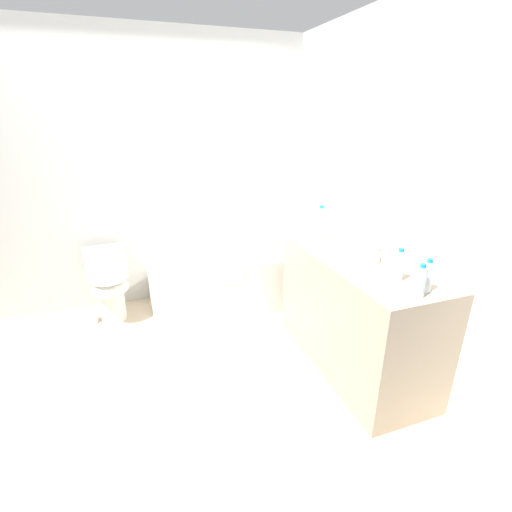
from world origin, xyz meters
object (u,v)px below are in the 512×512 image
object	(u,v)px
toilet	(109,284)
drinking_glass_2	(342,243)
bathtub	(232,276)
sink_faucet	(379,252)
water_bottle_1	(399,266)
water_bottle_3	(420,282)
toilet_paper_roll	(91,317)
water_bottle_0	(427,276)
sink_basin	(357,256)
soap_dish	(406,287)
drinking_glass_3	(324,232)
drinking_glass_1	(393,267)
drinking_glass_0	(334,236)
bath_mat	(238,333)

from	to	relation	value
toilet	drinking_glass_2	distance (m)	2.18
bathtub	sink_faucet	world-z (taller)	bathtub
water_bottle_1	toilet	bearing A→B (deg)	135.45
water_bottle_3	toilet_paper_roll	xyz separation A→B (m)	(-1.94, 1.94, -0.93)
water_bottle_3	drinking_glass_2	bearing A→B (deg)	89.18
water_bottle_0	water_bottle_1	bearing A→B (deg)	106.40
water_bottle_3	toilet_paper_roll	distance (m)	2.90
sink_basin	sink_faucet	bearing A→B (deg)	-0.00
sink_faucet	soap_dish	distance (m)	0.53
toilet	drinking_glass_3	distance (m)	2.05
soap_dish	drinking_glass_1	bearing A→B (deg)	73.58
bathtub	drinking_glass_3	size ratio (longest dim) A/B	17.78
drinking_glass_1	toilet	bearing A→B (deg)	137.22
drinking_glass_1	water_bottle_0	bearing A→B (deg)	-84.54
sink_faucet	drinking_glass_0	size ratio (longest dim) A/B	1.56
sink_basin	drinking_glass_1	world-z (taller)	drinking_glass_1
bath_mat	drinking_glass_3	bearing A→B (deg)	-13.92
bathtub	drinking_glass_1	world-z (taller)	bathtub
drinking_glass_2	drinking_glass_3	bearing A→B (deg)	87.29
drinking_glass_3	water_bottle_1	bearing A→B (deg)	-89.39
drinking_glass_3	drinking_glass_1	bearing A→B (deg)	-87.38
sink_basin	water_bottle_3	distance (m)	0.61
water_bottle_1	bath_mat	size ratio (longest dim) A/B	0.39
water_bottle_1	soap_dish	size ratio (longest dim) A/B	2.35
sink_faucet	bath_mat	world-z (taller)	sink_faucet
sink_basin	drinking_glass_3	distance (m)	0.51
water_bottle_0	water_bottle_3	size ratio (longest dim) A/B	1.01
water_bottle_1	drinking_glass_0	bearing A→B (deg)	88.88
toilet	water_bottle_3	xyz separation A→B (m)	(1.74, -1.97, 0.63)
water_bottle_1	bath_mat	world-z (taller)	water_bottle_1
drinking_glass_3	bath_mat	bearing A→B (deg)	166.08
water_bottle_3	drinking_glass_3	xyz separation A→B (m)	(0.03, 1.11, -0.05)
toilet	water_bottle_0	size ratio (longest dim) A/B	3.41
water_bottle_1	drinking_glass_2	size ratio (longest dim) A/B	2.20
water_bottle_3	sink_basin	bearing A→B (deg)	89.72
drinking_glass_3	toilet	bearing A→B (deg)	154.07
sink_faucet	drinking_glass_1	world-z (taller)	drinking_glass_1
sink_basin	toilet	bearing A→B (deg)	141.99
bathtub	drinking_glass_2	xyz separation A→B (m)	(0.58, -1.08, 0.65)
drinking_glass_3	drinking_glass_2	bearing A→B (deg)	-92.71
drinking_glass_3	soap_dish	world-z (taller)	drinking_glass_3
toilet	bath_mat	size ratio (longest dim) A/B	1.28
soap_dish	toilet_paper_roll	xyz separation A→B (m)	(-1.95, 1.84, -0.85)
sink_faucet	drinking_glass_3	size ratio (longest dim) A/B	1.65
sink_faucet	bath_mat	size ratio (longest dim) A/B	0.28
water_bottle_3	water_bottle_1	bearing A→B (deg)	80.90
bathtub	water_bottle_1	world-z (taller)	bathtub
water_bottle_0	drinking_glass_3	world-z (taller)	water_bottle_0
drinking_glass_0	water_bottle_1	bearing A→B (deg)	-91.12
drinking_glass_1	drinking_glass_2	bearing A→B (deg)	95.63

